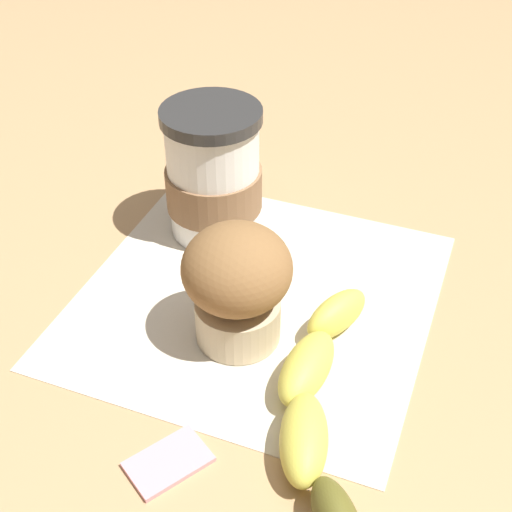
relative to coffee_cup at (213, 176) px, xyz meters
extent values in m
plane|color=tan|center=(0.07, -0.07, -0.06)|extent=(3.00, 3.00, 0.00)
cube|color=beige|center=(0.07, -0.07, -0.05)|extent=(0.29, 0.29, 0.00)
cylinder|color=white|center=(0.00, 0.00, 0.00)|extent=(0.08, 0.08, 0.11)
cylinder|color=#2D2D2D|center=(0.00, 0.00, 0.06)|extent=(0.08, 0.08, 0.01)
cylinder|color=#846042|center=(0.00, 0.00, -0.01)|extent=(0.08, 0.08, 0.04)
cylinder|color=beige|center=(0.08, -0.11, -0.04)|extent=(0.06, 0.06, 0.03)
ellipsoid|color=olive|center=(0.08, -0.11, 0.01)|extent=(0.08, 0.08, 0.06)
ellipsoid|color=#D6CC4C|center=(0.14, -0.07, -0.04)|extent=(0.04, 0.06, 0.03)
ellipsoid|color=#D6CC4C|center=(0.14, -0.13, -0.04)|extent=(0.03, 0.07, 0.03)
ellipsoid|color=#D6CC4C|center=(0.17, -0.18, -0.04)|extent=(0.05, 0.08, 0.03)
cube|color=pink|center=(0.09, -0.23, -0.05)|extent=(0.05, 0.06, 0.01)
camera|label=1|loc=(0.26, -0.44, 0.32)|focal=50.00mm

